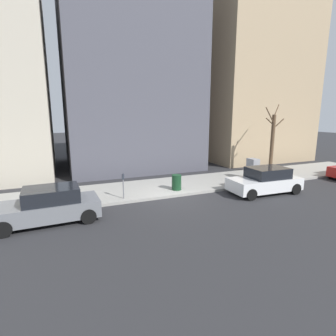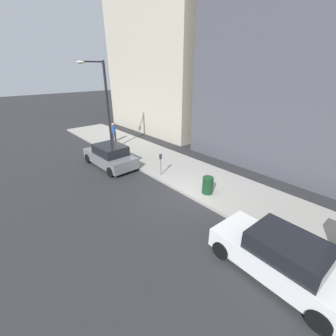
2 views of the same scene
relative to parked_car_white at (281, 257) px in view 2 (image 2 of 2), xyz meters
name	(u,v)px [view 2 (image 2 of 2)]	position (x,y,z in m)	size (l,w,h in m)	color
ground_plane	(187,197)	(1.24, 5.30, -0.74)	(120.00, 120.00, 0.00)	#2B2B2D
sidewalk	(211,184)	(3.24, 5.30, -0.66)	(4.00, 36.00, 0.15)	#9E9B93
parked_car_white	(281,257)	(0.00, 0.00, 0.00)	(2.06, 4.27, 1.52)	white
parked_car_grey	(110,156)	(0.20, 11.56, 0.00)	(2.05, 4.26, 1.52)	slate
parking_meter	(161,162)	(1.69, 8.00, 0.24)	(0.14, 0.10, 1.35)	slate
streetlamp	(104,100)	(1.53, 14.29, 3.28)	(1.97, 0.32, 6.50)	black
trash_bin	(208,185)	(2.14, 4.71, -0.14)	(0.56, 0.56, 0.90)	#14381E
pedestrian_near_meter	(114,131)	(2.93, 16.01, 0.35)	(0.40, 0.36, 1.66)	#1E1E2D
office_block_center	(309,38)	(12.02, 5.03, 7.21)	(10.55, 10.55, 15.88)	#4C4C56
office_tower_right	(184,56)	(12.60, 17.26, 6.61)	(11.71, 11.71, 14.70)	#BCB29E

